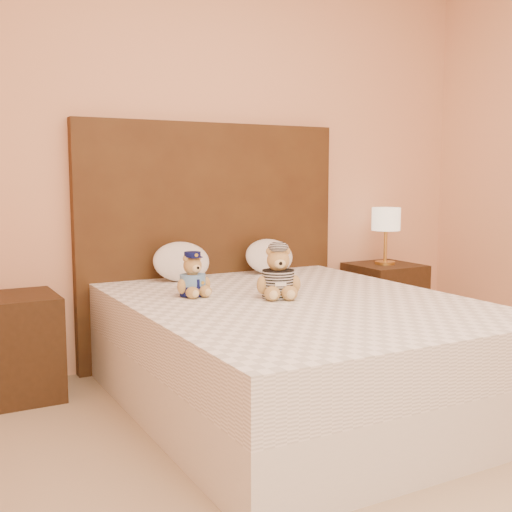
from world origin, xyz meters
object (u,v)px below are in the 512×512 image
(nightstand_right, at_px, (384,302))
(pillow_left, at_px, (182,260))
(pillow_right, at_px, (269,255))
(nightstand_left, at_px, (14,347))
(lamp, at_px, (386,222))
(teddy_police, at_px, (193,274))
(bed, at_px, (296,352))
(teddy_prisoner, at_px, (278,272))

(nightstand_right, height_order, pillow_left, pillow_left)
(pillow_left, height_order, pillow_right, pillow_left)
(nightstand_left, xyz_separation_m, pillow_left, (0.97, 0.03, 0.40))
(nightstand_left, distance_m, nightstand_right, 2.50)
(lamp, xyz_separation_m, teddy_police, (-1.67, -0.47, -0.18))
(pillow_right, bearing_deg, nightstand_right, -1.85)
(bed, distance_m, nightstand_left, 1.48)
(lamp, distance_m, teddy_police, 1.75)
(bed, height_order, nightstand_left, same)
(bed, relative_size, pillow_right, 5.92)
(teddy_police, xyz_separation_m, pillow_left, (0.14, 0.50, 0.01))
(bed, distance_m, nightstand_right, 1.48)
(teddy_police, distance_m, pillow_left, 0.52)
(bed, distance_m, teddy_police, 0.67)
(pillow_left, bearing_deg, bed, -71.21)
(nightstand_right, height_order, lamp, lamp)
(teddy_prisoner, bearing_deg, pillow_left, 127.10)
(teddy_prisoner, height_order, pillow_right, teddy_prisoner)
(bed, height_order, teddy_police, teddy_police)
(nightstand_left, xyz_separation_m, pillow_right, (1.57, 0.03, 0.39))
(pillow_right, bearing_deg, lamp, -1.85)
(bed, height_order, lamp, lamp)
(nightstand_right, distance_m, pillow_right, 1.01)
(nightstand_left, xyz_separation_m, nightstand_right, (2.50, 0.00, 0.00))
(nightstand_left, distance_m, lamp, 2.56)
(teddy_police, bearing_deg, nightstand_left, 145.59)
(teddy_prisoner, bearing_deg, nightstand_right, 49.30)
(pillow_left, bearing_deg, teddy_police, -105.88)
(bed, relative_size, nightstand_left, 3.64)
(bed, xyz_separation_m, teddy_police, (-0.42, 0.33, 0.39))
(lamp, xyz_separation_m, pillow_left, (-1.53, 0.03, -0.17))
(teddy_prisoner, bearing_deg, nightstand_left, 169.36)
(teddy_police, xyz_separation_m, teddy_prisoner, (0.36, -0.25, 0.02))
(teddy_prisoner, distance_m, pillow_right, 0.84)
(nightstand_left, bearing_deg, nightstand_right, 0.00)
(nightstand_left, height_order, nightstand_right, same)
(lamp, bearing_deg, nightstand_right, 0.00)
(bed, bearing_deg, pillow_left, 108.79)
(nightstand_right, height_order, pillow_right, pillow_right)
(nightstand_right, bearing_deg, nightstand_left, 180.00)
(bed, relative_size, teddy_prisoner, 7.48)
(bed, relative_size, pillow_left, 5.62)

